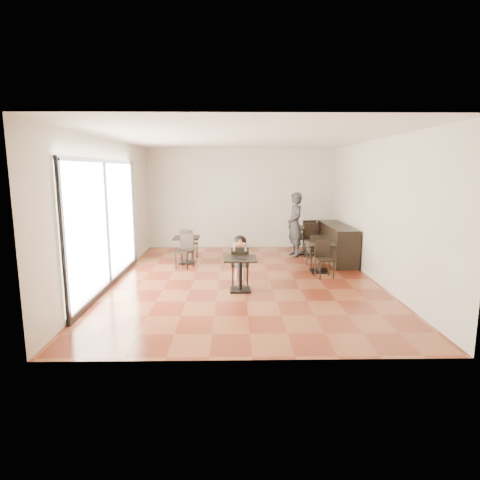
{
  "coord_description": "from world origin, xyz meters",
  "views": [
    {
      "loc": [
        -0.26,
        -9.01,
        2.51
      ],
      "look_at": [
        -0.1,
        -0.36,
        1.0
      ],
      "focal_mm": 30.0,
      "sensor_mm": 36.0,
      "label": 1
    }
  ],
  "objects_px": {
    "child_chair": "(240,265)",
    "chair_mid_b": "(325,260)",
    "chair_left_a": "(189,244)",
    "child_table": "(240,274)",
    "cafe_table_back": "(305,240)",
    "adult_patron": "(295,225)",
    "chair_back_a": "(307,235)",
    "chair_left_b": "(184,251)",
    "chair_back_b": "(314,241)",
    "cafe_table_mid": "(320,258)",
    "cafe_table_left": "(187,250)",
    "child": "(240,260)",
    "chair_mid_a": "(315,250)"
  },
  "relations": [
    {
      "from": "cafe_table_back",
      "to": "chair_mid_a",
      "type": "xyz_separation_m",
      "value": [
        -0.01,
        -1.65,
        0.03
      ]
    },
    {
      "from": "chair_mid_b",
      "to": "chair_left_b",
      "type": "relative_size",
      "value": 1.0
    },
    {
      "from": "child",
      "to": "chair_back_b",
      "type": "height_order",
      "value": "child"
    },
    {
      "from": "child_table",
      "to": "cafe_table_back",
      "type": "bearing_deg",
      "value": 61.75
    },
    {
      "from": "child_table",
      "to": "child_chair",
      "type": "bearing_deg",
      "value": 90.0
    },
    {
      "from": "child_chair",
      "to": "cafe_table_left",
      "type": "height_order",
      "value": "child_chair"
    },
    {
      "from": "child",
      "to": "chair_mid_b",
      "type": "bearing_deg",
      "value": 12.69
    },
    {
      "from": "child_chair",
      "to": "adult_patron",
      "type": "distance_m",
      "value": 3.38
    },
    {
      "from": "child_chair",
      "to": "chair_left_a",
      "type": "height_order",
      "value": "chair_left_a"
    },
    {
      "from": "chair_left_a",
      "to": "chair_back_a",
      "type": "xyz_separation_m",
      "value": [
        3.6,
        1.16,
        0.06
      ]
    },
    {
      "from": "child_chair",
      "to": "chair_left_a",
      "type": "distance_m",
      "value": 2.95
    },
    {
      "from": "child_chair",
      "to": "cafe_table_mid",
      "type": "distance_m",
      "value": 2.24
    },
    {
      "from": "cafe_table_left",
      "to": "chair_left_a",
      "type": "relative_size",
      "value": 0.83
    },
    {
      "from": "adult_patron",
      "to": "chair_left_a",
      "type": "xyz_separation_m",
      "value": [
        -3.08,
        -0.31,
        -0.5
      ]
    },
    {
      "from": "chair_left_b",
      "to": "chair_back_b",
      "type": "relative_size",
      "value": 0.88
    },
    {
      "from": "child_chair",
      "to": "chair_mid_b",
      "type": "relative_size",
      "value": 0.98
    },
    {
      "from": "child",
      "to": "child_table",
      "type": "bearing_deg",
      "value": -90.0
    },
    {
      "from": "adult_patron",
      "to": "chair_back_a",
      "type": "height_order",
      "value": "adult_patron"
    },
    {
      "from": "chair_back_a",
      "to": "chair_back_b",
      "type": "relative_size",
      "value": 1.0
    },
    {
      "from": "chair_mid_b",
      "to": "chair_left_b",
      "type": "bearing_deg",
      "value": 155.88
    },
    {
      "from": "cafe_table_mid",
      "to": "chair_mid_a",
      "type": "relative_size",
      "value": 0.83
    },
    {
      "from": "cafe_table_left",
      "to": "child_table",
      "type": "bearing_deg",
      "value": -61.38
    },
    {
      "from": "chair_mid_b",
      "to": "chair_left_b",
      "type": "xyz_separation_m",
      "value": [
        -3.42,
        1.04,
        -0.0
      ]
    },
    {
      "from": "child_table",
      "to": "adult_patron",
      "type": "relative_size",
      "value": 0.38
    },
    {
      "from": "child_chair",
      "to": "chair_mid_a",
      "type": "relative_size",
      "value": 0.98
    },
    {
      "from": "child_chair",
      "to": "child_table",
      "type": "bearing_deg",
      "value": 90.0
    },
    {
      "from": "child_table",
      "to": "cafe_table_left",
      "type": "xyz_separation_m",
      "value": [
        -1.41,
        2.59,
        0.0
      ]
    },
    {
      "from": "cafe_table_mid",
      "to": "chair_mid_a",
      "type": "height_order",
      "value": "chair_mid_a"
    },
    {
      "from": "cafe_table_mid",
      "to": "chair_back_b",
      "type": "bearing_deg",
      "value": 83.77
    },
    {
      "from": "child_table",
      "to": "cafe_table_mid",
      "type": "xyz_separation_m",
      "value": [
        2.0,
        1.55,
        0.01
      ]
    },
    {
      "from": "child",
      "to": "cafe_table_left",
      "type": "height_order",
      "value": "child"
    },
    {
      "from": "chair_left_a",
      "to": "chair_left_b",
      "type": "distance_m",
      "value": 1.1
    },
    {
      "from": "cafe_table_back",
      "to": "child_chair",
      "type": "bearing_deg",
      "value": -122.19
    },
    {
      "from": "cafe_table_left",
      "to": "chair_mid_b",
      "type": "xyz_separation_m",
      "value": [
        3.42,
        -1.59,
        0.07
      ]
    },
    {
      "from": "child_chair",
      "to": "chair_back_a",
      "type": "height_order",
      "value": "chair_back_a"
    },
    {
      "from": "cafe_table_mid",
      "to": "chair_left_a",
      "type": "height_order",
      "value": "chair_left_a"
    },
    {
      "from": "chair_mid_a",
      "to": "adult_patron",
      "type": "bearing_deg",
      "value": -83.06
    },
    {
      "from": "child",
      "to": "chair_back_b",
      "type": "relative_size",
      "value": 1.1
    },
    {
      "from": "child",
      "to": "chair_left_b",
      "type": "relative_size",
      "value": 1.24
    },
    {
      "from": "child_chair",
      "to": "chair_mid_b",
      "type": "height_order",
      "value": "chair_mid_b"
    },
    {
      "from": "cafe_table_mid",
      "to": "chair_left_a",
      "type": "relative_size",
      "value": 0.83
    },
    {
      "from": "cafe_table_back",
      "to": "cafe_table_mid",
      "type": "bearing_deg",
      "value": -90.38
    },
    {
      "from": "chair_back_a",
      "to": "child_chair",
      "type": "bearing_deg",
      "value": 48.47
    },
    {
      "from": "child",
      "to": "chair_left_b",
      "type": "distance_m",
      "value": 2.06
    },
    {
      "from": "chair_mid_b",
      "to": "child",
      "type": "bearing_deg",
      "value": -174.5
    },
    {
      "from": "cafe_table_mid",
      "to": "chair_back_b",
      "type": "xyz_separation_m",
      "value": [
        0.18,
        1.65,
        0.13
      ]
    },
    {
      "from": "cafe_table_mid",
      "to": "chair_left_b",
      "type": "distance_m",
      "value": 3.45
    },
    {
      "from": "cafe_table_mid",
      "to": "cafe_table_back",
      "type": "relative_size",
      "value": 0.89
    },
    {
      "from": "cafe_table_left",
      "to": "chair_left_a",
      "type": "height_order",
      "value": "chair_left_a"
    },
    {
      "from": "chair_mid_b",
      "to": "chair_back_b",
      "type": "distance_m",
      "value": 2.21
    }
  ]
}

